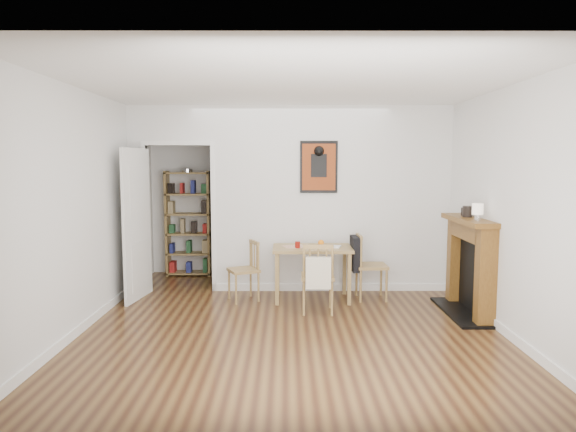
{
  "coord_description": "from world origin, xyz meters",
  "views": [
    {
      "loc": [
        -0.05,
        -5.79,
        1.81
      ],
      "look_at": [
        -0.03,
        0.6,
        1.14
      ],
      "focal_mm": 32.0,
      "sensor_mm": 36.0,
      "label": 1
    }
  ],
  "objects_px": {
    "dining_table": "(312,253)",
    "fireplace": "(471,263)",
    "ceramic_jar_a": "(467,212)",
    "mantel_lamp": "(478,210)",
    "chair_front": "(318,277)",
    "notebook": "(330,246)",
    "chair_left": "(243,271)",
    "chair_right": "(370,266)",
    "red_glass": "(298,245)",
    "bookshelf": "(189,224)",
    "ceramic_jar_b": "(464,212)",
    "orange_fruit": "(321,243)"
  },
  "relations": [
    {
      "from": "chair_front",
      "to": "fireplace",
      "type": "relative_size",
      "value": 0.69
    },
    {
      "from": "chair_left",
      "to": "chair_right",
      "type": "height_order",
      "value": "chair_right"
    },
    {
      "from": "ceramic_jar_a",
      "to": "chair_front",
      "type": "bearing_deg",
      "value": -179.12
    },
    {
      "from": "chair_front",
      "to": "notebook",
      "type": "distance_m",
      "value": 0.69
    },
    {
      "from": "chair_left",
      "to": "notebook",
      "type": "bearing_deg",
      "value": 2.8
    },
    {
      "from": "dining_table",
      "to": "ceramic_jar_a",
      "type": "distance_m",
      "value": 2.01
    },
    {
      "from": "dining_table",
      "to": "notebook",
      "type": "bearing_deg",
      "value": 2.09
    },
    {
      "from": "fireplace",
      "to": "ceramic_jar_a",
      "type": "relative_size",
      "value": 9.31
    },
    {
      "from": "dining_table",
      "to": "notebook",
      "type": "xyz_separation_m",
      "value": [
        0.24,
        0.01,
        0.09
      ]
    },
    {
      "from": "chair_front",
      "to": "ceramic_jar_b",
      "type": "distance_m",
      "value": 1.98
    },
    {
      "from": "orange_fruit",
      "to": "ceramic_jar_b",
      "type": "distance_m",
      "value": 1.86
    },
    {
      "from": "mantel_lamp",
      "to": "chair_front",
      "type": "bearing_deg",
      "value": 168.42
    },
    {
      "from": "dining_table",
      "to": "bookshelf",
      "type": "xyz_separation_m",
      "value": [
        -1.92,
        1.52,
        0.21
      ]
    },
    {
      "from": "fireplace",
      "to": "mantel_lamp",
      "type": "height_order",
      "value": "mantel_lamp"
    },
    {
      "from": "dining_table",
      "to": "fireplace",
      "type": "relative_size",
      "value": 0.83
    },
    {
      "from": "chair_left",
      "to": "notebook",
      "type": "xyz_separation_m",
      "value": [
        1.14,
        0.06,
        0.32
      ]
    },
    {
      "from": "chair_left",
      "to": "ceramic_jar_a",
      "type": "bearing_deg",
      "value": -10.73
    },
    {
      "from": "dining_table",
      "to": "bookshelf",
      "type": "relative_size",
      "value": 0.61
    },
    {
      "from": "fireplace",
      "to": "chair_right",
      "type": "bearing_deg",
      "value": 149.35
    },
    {
      "from": "mantel_lamp",
      "to": "fireplace",
      "type": "bearing_deg",
      "value": 79.18
    },
    {
      "from": "bookshelf",
      "to": "mantel_lamp",
      "type": "distance_m",
      "value": 4.49
    },
    {
      "from": "chair_right",
      "to": "ceramic_jar_b",
      "type": "bearing_deg",
      "value": -20.63
    },
    {
      "from": "chair_left",
      "to": "red_glass",
      "type": "xyz_separation_m",
      "value": [
        0.71,
        -0.03,
        0.35
      ]
    },
    {
      "from": "chair_right",
      "to": "chair_front",
      "type": "bearing_deg",
      "value": -140.14
    },
    {
      "from": "ceramic_jar_a",
      "to": "ceramic_jar_b",
      "type": "bearing_deg",
      "value": 82.26
    },
    {
      "from": "dining_table",
      "to": "orange_fruit",
      "type": "xyz_separation_m",
      "value": [
        0.12,
        0.11,
        0.12
      ]
    },
    {
      "from": "chair_front",
      "to": "bookshelf",
      "type": "relative_size",
      "value": 0.51
    },
    {
      "from": "bookshelf",
      "to": "ceramic_jar_a",
      "type": "relative_size",
      "value": 12.52
    },
    {
      "from": "chair_left",
      "to": "notebook",
      "type": "relative_size",
      "value": 2.88
    },
    {
      "from": "chair_left",
      "to": "bookshelf",
      "type": "relative_size",
      "value": 0.47
    },
    {
      "from": "fireplace",
      "to": "notebook",
      "type": "bearing_deg",
      "value": 158.51
    },
    {
      "from": "chair_left",
      "to": "red_glass",
      "type": "height_order",
      "value": "same"
    },
    {
      "from": "chair_left",
      "to": "chair_right",
      "type": "distance_m",
      "value": 1.67
    },
    {
      "from": "red_glass",
      "to": "ceramic_jar_a",
      "type": "height_order",
      "value": "ceramic_jar_a"
    },
    {
      "from": "bookshelf",
      "to": "fireplace",
      "type": "xyz_separation_m",
      "value": [
        3.78,
        -2.15,
        -0.21
      ]
    },
    {
      "from": "dining_table",
      "to": "chair_right",
      "type": "bearing_deg",
      "value": 1.32
    },
    {
      "from": "fireplace",
      "to": "red_glass",
      "type": "relative_size",
      "value": 14.53
    },
    {
      "from": "fireplace",
      "to": "ceramic_jar_b",
      "type": "height_order",
      "value": "ceramic_jar_b"
    },
    {
      "from": "notebook",
      "to": "ceramic_jar_a",
      "type": "distance_m",
      "value": 1.77
    },
    {
      "from": "notebook",
      "to": "mantel_lamp",
      "type": "distance_m",
      "value": 1.93
    },
    {
      "from": "dining_table",
      "to": "bookshelf",
      "type": "bearing_deg",
      "value": 141.64
    },
    {
      "from": "chair_right",
      "to": "bookshelf",
      "type": "xyz_separation_m",
      "value": [
        -2.68,
        1.5,
        0.38
      ]
    },
    {
      "from": "orange_fruit",
      "to": "ceramic_jar_b",
      "type": "bearing_deg",
      "value": -16.16
    },
    {
      "from": "chair_right",
      "to": "ceramic_jar_a",
      "type": "relative_size",
      "value": 6.5
    },
    {
      "from": "orange_fruit",
      "to": "chair_front",
      "type": "bearing_deg",
      "value": -97.06
    },
    {
      "from": "notebook",
      "to": "chair_right",
      "type": "bearing_deg",
      "value": 0.98
    },
    {
      "from": "bookshelf",
      "to": "ceramic_jar_b",
      "type": "bearing_deg",
      "value": -26.84
    },
    {
      "from": "orange_fruit",
      "to": "mantel_lamp",
      "type": "bearing_deg",
      "value": -32.35
    },
    {
      "from": "dining_table",
      "to": "chair_left",
      "type": "distance_m",
      "value": 0.93
    },
    {
      "from": "chair_left",
      "to": "notebook",
      "type": "distance_m",
      "value": 1.18
    }
  ]
}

